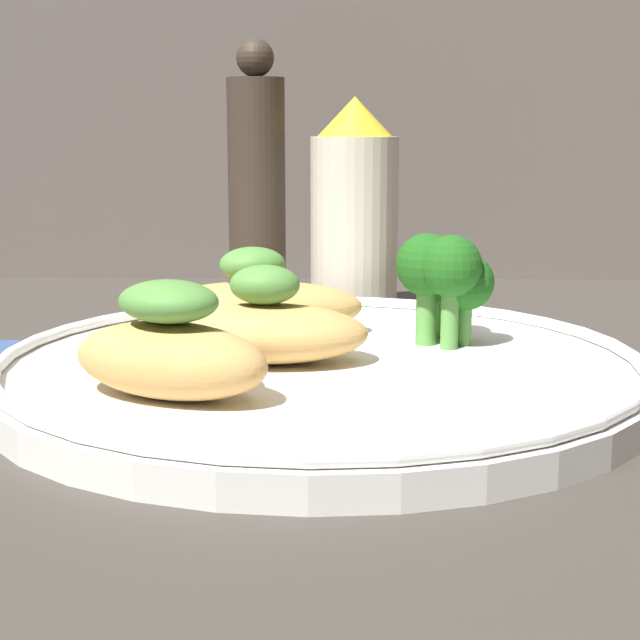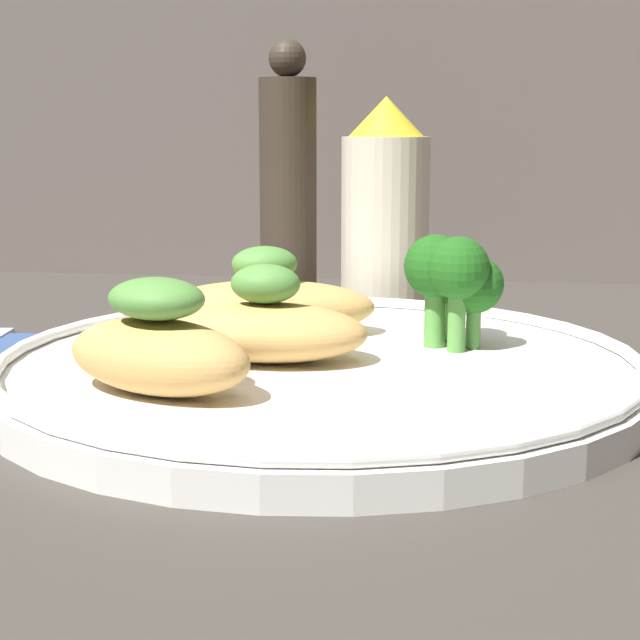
% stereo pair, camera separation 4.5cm
% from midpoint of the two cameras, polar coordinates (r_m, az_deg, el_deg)
% --- Properties ---
extents(ground_plane, '(1.80, 1.80, 0.01)m').
position_cam_midpoint_polar(ground_plane, '(0.46, 2.82, -4.78)').
color(ground_plane, '#3D3833').
extents(plate, '(0.30, 0.30, 0.02)m').
position_cam_midpoint_polar(plate, '(0.46, 2.83, -2.98)').
color(plate, white).
rests_on(plate, ground_plane).
extents(grilled_meat_front, '(0.10, 0.07, 0.05)m').
position_cam_midpoint_polar(grilled_meat_front, '(0.40, -6.25, -1.59)').
color(grilled_meat_front, tan).
rests_on(grilled_meat_front, plate).
extents(grilled_meat_middle, '(0.10, 0.06, 0.05)m').
position_cam_midpoint_polar(grilled_meat_middle, '(0.46, -0.29, -0.38)').
color(grilled_meat_middle, tan).
rests_on(grilled_meat_middle, plate).
extents(grilled_meat_back, '(0.12, 0.07, 0.05)m').
position_cam_midpoint_polar(grilled_meat_back, '(0.51, -0.70, 0.94)').
color(grilled_meat_back, tan).
rests_on(grilled_meat_back, plate).
extents(broccoli_bunch, '(0.05, 0.06, 0.06)m').
position_cam_midpoint_polar(broccoli_bunch, '(0.49, 10.42, 2.52)').
color(broccoli_bunch, '#569942').
rests_on(broccoli_bunch, plate).
extents(sauce_bottle, '(0.06, 0.06, 0.14)m').
position_cam_midpoint_polar(sauce_bottle, '(0.64, 5.83, 6.27)').
color(sauce_bottle, beige).
rests_on(sauce_bottle, ground_plane).
extents(pepper_grinder, '(0.04, 0.04, 0.18)m').
position_cam_midpoint_polar(pepper_grinder, '(0.65, 0.15, 7.64)').
color(pepper_grinder, '#382D23').
rests_on(pepper_grinder, ground_plane).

